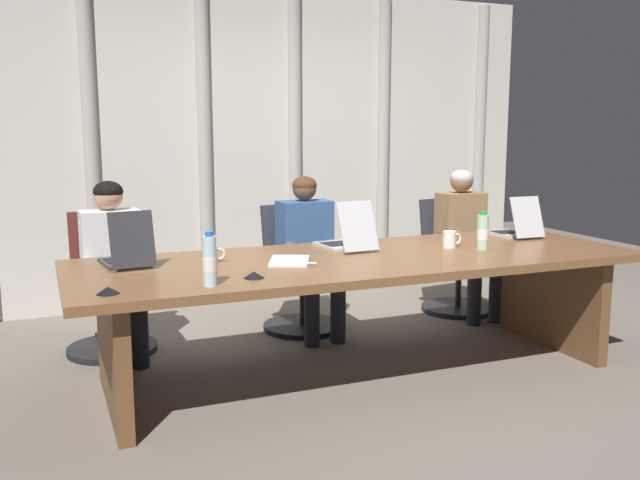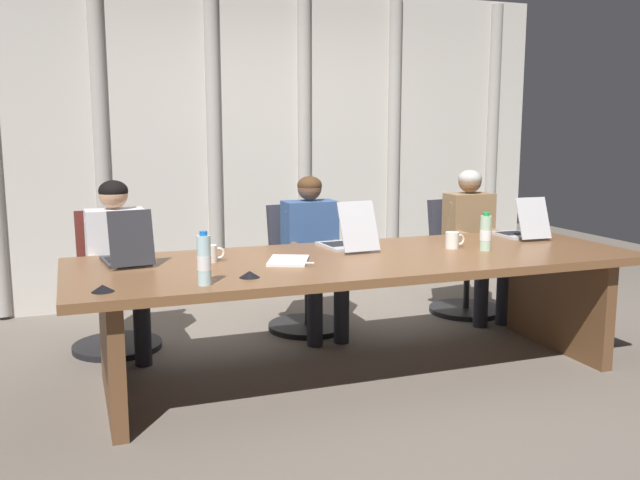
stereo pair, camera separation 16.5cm
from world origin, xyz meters
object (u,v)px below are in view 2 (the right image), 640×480
Objects in this scene: person_left_end at (118,257)px; person_center at (474,235)px; person_left_mid at (314,246)px; water_bottle_secondary at (204,260)px; laptop_left_mid at (347,239)px; conference_mic_middle at (103,288)px; conference_mic_left_side at (250,274)px; office_chair_left_mid at (305,282)px; office_chair_left_end at (114,297)px; spiral_notepad at (288,261)px; water_bottle_primary at (486,233)px; office_chair_center at (463,270)px; coffee_mug_far at (453,240)px; coffee_mug_near at (211,254)px; laptop_center at (521,229)px; laptop_left_end at (127,253)px.

person_center reaches higher than person_left_end.
water_bottle_secondary is at bearing -38.90° from person_left_mid.
laptop_left_mid is 1.68m from conference_mic_middle.
conference_mic_middle is at bearing -174.76° from conference_mic_left_side.
conference_mic_left_side is at bearing 22.72° from person_left_end.
office_chair_left_mid is at bearing 60.88° from conference_mic_left_side.
person_left_end is (0.03, -0.16, 0.31)m from office_chair_left_end.
office_chair_left_mid is 1.88m from water_bottle_secondary.
conference_mic_middle is at bearing 109.98° from laptop_left_mid.
spiral_notepad is (0.57, 0.41, -0.12)m from water_bottle_secondary.
person_center reaches higher than water_bottle_secondary.
person_left_end is 2.40m from water_bottle_primary.
water_bottle_secondary is at bearing -66.80° from office_chair_center.
coffee_mug_far reaches higher than conference_mic_middle.
person_left_mid reaches higher than laptop_left_mid.
person_center is at bearing 82.79° from office_chair_left_end.
coffee_mug_near is at bearing 75.53° from water_bottle_secondary.
conference_mic_left_side is at bearing 107.65° from laptop_center.
conference_mic_left_side is 0.45m from spiral_notepad.
office_chair_center is 2.76m from person_left_end.
laptop_left_end is 0.67m from person_left_end.
coffee_mug_far is (2.06, -1.00, 0.44)m from office_chair_left_end.
office_chair_center is at bearing 32.95° from conference_mic_left_side.
office_chair_left_mid is 1.35m from coffee_mug_near.
office_chair_left_end reaches higher than office_chair_center.
conference_mic_left_side is (-0.78, -1.40, 0.40)m from office_chair_left_mid.
office_chair_left_mid is at bearing 125.73° from water_bottle_primary.
office_chair_left_end is 8.57× the size of conference_mic_middle.
coffee_mug_far is (0.67, -1.00, 0.44)m from office_chair_left_mid.
person_center is at bearing 28.96° from water_bottle_secondary.
person_left_mid is 1.29m from water_bottle_primary.
office_chair_center is (1.36, 0.78, -0.45)m from laptop_left_mid.
office_chair_center is at bearing -63.89° from laptop_left_mid.
laptop_center is at bearing 32.96° from spiral_notepad.
person_left_mid reaches higher than office_chair_center.
water_bottle_secondary is at bearing 107.98° from laptop_center.
coffee_mug_far is at bearing 37.19° from person_left_mid.
office_chair_center is 8.37× the size of conference_mic_middle.
office_chair_left_end reaches higher than coffee_mug_near.
water_bottle_primary is at bearing -118.00° from laptop_left_mid.
water_bottle_secondary is at bearing -104.47° from coffee_mug_near.
water_bottle_secondary reaches higher than water_bottle_primary.
laptop_left_end reaches higher than coffee_mug_far.
laptop_center is (1.33, 0.00, -0.00)m from laptop_left_mid.
coffee_mug_near is (-1.71, 0.22, -0.06)m from water_bottle_primary.
office_chair_left_end reaches higher than spiral_notepad.
coffee_mug_near is at bearing -51.33° from office_chair_left_mid.
coffee_mug_far is at bearing 60.19° from office_chair_left_end.
conference_mic_left_side is at bearing -142.25° from laptop_left_end.
laptop_left_end is at bearing 75.53° from conference_mic_middle.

